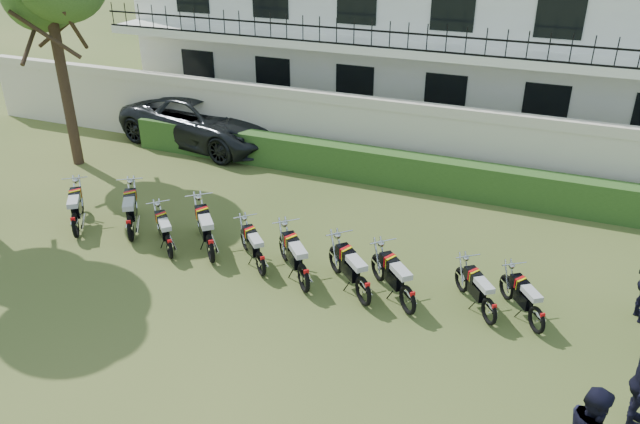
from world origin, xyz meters
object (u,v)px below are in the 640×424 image
at_px(motorcycle_3, 210,242).
at_px(suv, 205,120).
at_px(motorcycle_8, 490,306).
at_px(motorcycle_9, 538,314).
at_px(motorcycle_5, 304,272).
at_px(motorcycle_1, 129,223).
at_px(motorcycle_6, 364,285).
at_px(motorcycle_2, 169,242).
at_px(motorcycle_0, 74,220).
at_px(motorcycle_7, 408,294).
at_px(motorcycle_4, 261,258).

distance_m(motorcycle_3, suv, 8.04).
distance_m(motorcycle_8, motorcycle_9, 0.89).
bearing_deg(motorcycle_5, suv, 91.46).
height_order(motorcycle_1, motorcycle_6, motorcycle_1).
xyz_separation_m(motorcycle_9, suv, (-11.48, 6.65, 0.39)).
bearing_deg(motorcycle_8, motorcycle_2, 144.95).
xyz_separation_m(motorcycle_0, motorcycle_5, (6.16, -0.04, 0.00)).
height_order(motorcycle_2, suv, suv).
distance_m(motorcycle_6, motorcycle_9, 3.40).
height_order(motorcycle_7, suv, suv).
bearing_deg(motorcycle_2, motorcycle_7, -45.43).
bearing_deg(motorcycle_4, motorcycle_3, 132.30).
height_order(motorcycle_2, motorcycle_7, motorcycle_7).
height_order(motorcycle_6, motorcycle_7, motorcycle_6).
bearing_deg(motorcycle_3, motorcycle_1, 136.05).
xyz_separation_m(motorcycle_2, motorcycle_4, (2.31, 0.14, -0.00)).
bearing_deg(motorcycle_8, motorcycle_1, 142.44).
height_order(motorcycle_0, motorcycle_1, motorcycle_1).
height_order(motorcycle_4, motorcycle_6, motorcycle_6).
bearing_deg(motorcycle_6, motorcycle_7, -42.03).
xyz_separation_m(motorcycle_2, suv, (-3.34, 6.99, 0.37)).
height_order(motorcycle_3, motorcycle_6, motorcycle_3).
bearing_deg(motorcycle_1, motorcycle_2, -47.56).
relative_size(motorcycle_9, suv, 0.24).
bearing_deg(motorcycle_6, motorcycle_9, -38.56).
height_order(motorcycle_3, suv, suv).
relative_size(motorcycle_5, motorcycle_8, 1.09).
distance_m(motorcycle_2, motorcycle_3, 1.01).
distance_m(motorcycle_5, motorcycle_9, 4.72).
xyz_separation_m(motorcycle_2, motorcycle_7, (5.69, -0.01, 0.04)).
distance_m(motorcycle_2, suv, 7.75).
bearing_deg(suv, motorcycle_1, -154.09).
xyz_separation_m(motorcycle_1, motorcycle_6, (6.11, -0.39, -0.02)).
height_order(motorcycle_0, motorcycle_8, motorcycle_0).
xyz_separation_m(motorcycle_5, motorcycle_9, (4.70, 0.42, -0.08)).
height_order(motorcycle_5, motorcycle_9, motorcycle_5).
distance_m(motorcycle_0, motorcycle_7, 8.40).
bearing_deg(motorcycle_0, motorcycle_4, -34.70).
xyz_separation_m(motorcycle_5, motorcycle_7, (2.25, 0.07, -0.02)).
bearing_deg(motorcycle_3, motorcycle_2, 151.03).
relative_size(motorcycle_6, motorcycle_7, 1.01).
height_order(motorcycle_7, motorcycle_9, motorcycle_7).
distance_m(motorcycle_1, motorcycle_6, 6.12).
bearing_deg(motorcycle_8, motorcycle_5, 148.08).
height_order(motorcycle_0, motorcycle_3, motorcycle_3).
bearing_deg(motorcycle_6, motorcycle_5, 135.37).
relative_size(motorcycle_3, motorcycle_7, 1.13).
xyz_separation_m(motorcycle_6, motorcycle_7, (0.92, 0.05, -0.01)).
bearing_deg(motorcycle_5, motorcycle_7, -40.52).
relative_size(motorcycle_2, motorcycle_5, 0.86).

